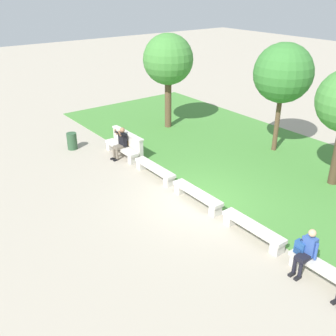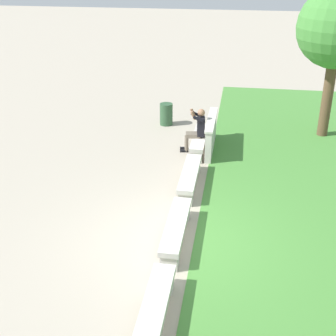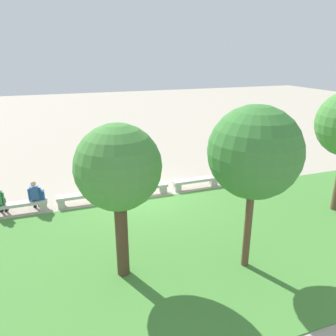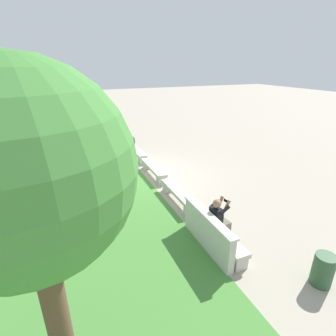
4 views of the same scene
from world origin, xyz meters
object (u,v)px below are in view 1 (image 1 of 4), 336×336
bench_near (155,170)px  tree_left_background (283,73)px  bench_main (121,149)px  trash_bin (72,141)px  tree_right_background (168,60)px  bench_end (329,275)px  bench_far (253,229)px  person_distant (307,251)px  person_photographer (121,141)px  bench_mid (197,195)px  backpack (300,248)px

bench_near → tree_left_background: bearing=79.8°
bench_main → trash_bin: bearing=-146.3°
tree_right_background → bench_main: bearing=-65.2°
bench_main → bench_near: bearing=0.0°
bench_near → bench_end: same height
bench_far → tree_left_background: size_ratio=0.47×
bench_near → bench_main: bearing=180.0°
person_distant → tree_right_background: tree_right_background is taller
bench_main → tree_left_background: size_ratio=0.47×
tree_left_background → person_photographer: bearing=-120.3°
trash_bin → tree_left_background: bearing=52.1°
bench_mid → backpack: (4.11, -0.04, 0.32)m
bench_mid → tree_right_background: bearing=150.3°
bench_mid → bench_far: same height
bench_near → bench_end: (7.47, 0.00, 0.00)m
bench_near → person_distant: (6.81, -0.07, 0.37)m
bench_near → tree_left_background: size_ratio=0.47×
bench_far → trash_bin: trash_bin is taller
tree_left_background → tree_right_background: bearing=-160.2°
tree_left_background → trash_bin: size_ratio=6.22×
person_photographer → tree_right_background: tree_right_background is taller
bench_near → bench_mid: size_ratio=1.00×
bench_mid → backpack: bearing=-0.5°
bench_main → trash_bin: size_ratio=2.90×
bench_mid → bench_far: bearing=0.0°
bench_main → tree_left_background: tree_left_background is taller
bench_near → tree_right_background: (-4.28, 3.86, 3.09)m
bench_main → bench_far: bearing=0.0°
bench_end → trash_bin: size_ratio=2.90×
bench_main → person_distant: person_distant is taller
bench_far → bench_mid: bearing=180.0°
person_photographer → trash_bin: person_photographer is taller
bench_far → bench_main: bearing=180.0°
tree_left_background → trash_bin: bearing=-127.9°
bench_end → trash_bin: (-11.98, -1.35, 0.07)m
bench_near → backpack: backpack is taller
bench_end → person_photographer: person_photographer is taller
tree_right_background → tree_left_background: bearing=19.8°
bench_mid → trash_bin: trash_bin is taller
bench_mid → tree_right_background: tree_right_background is taller
person_distant → backpack: 0.21m
person_distant → trash_bin: 11.39m
bench_mid → trash_bin: bearing=-169.1°
bench_near → person_photographer: size_ratio=1.65×
person_photographer → tree_left_background: 7.29m
person_photographer → backpack: size_ratio=3.08×
bench_near → tree_left_background: (1.04, 5.77, 3.12)m
bench_far → person_photographer: bearing=-179.4°
bench_near → trash_bin: size_ratio=2.90×
bench_near → person_distant: bearing=-0.6°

